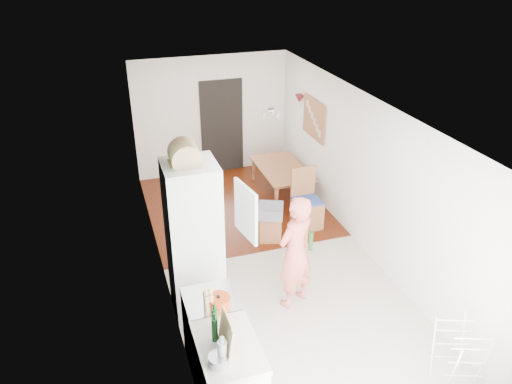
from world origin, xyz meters
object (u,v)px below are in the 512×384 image
dining_table (283,182)px  drying_rack (458,356)px  stool (270,227)px  person (296,243)px  dining_chair (308,200)px

dining_table → drying_rack: size_ratio=1.64×
dining_table → stool: stool is taller
dining_table → drying_rack: drying_rack is taller
dining_table → stool: 1.76m
person → drying_rack: person is taller
person → dining_table: bearing=-133.8°
dining_table → drying_rack: (0.15, -5.07, 0.17)m
person → stool: (0.23, 1.63, -0.73)m
dining_chair → stool: (-0.75, -0.18, -0.30)m
dining_chair → stool: bearing=-168.4°
person → dining_chair: (0.97, 1.82, -0.44)m
drying_rack → dining_table: bearing=111.7°
dining_table → dining_chair: bearing=177.6°
person → stool: bearing=-123.5°
stool → dining_chair: bearing=13.9°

